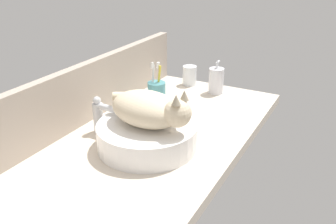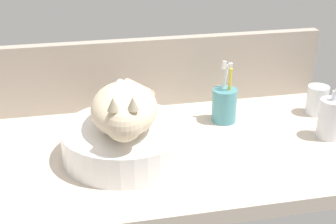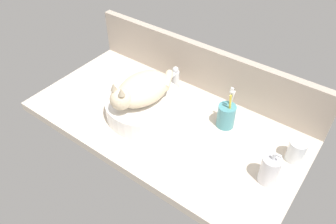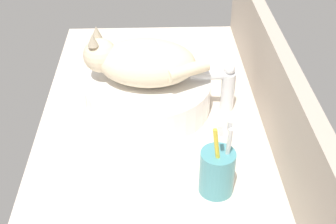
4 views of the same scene
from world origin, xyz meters
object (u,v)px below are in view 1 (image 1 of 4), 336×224
Objects in this scene: faucet at (100,114)px; cat at (150,109)px; sink_basin at (147,136)px; water_glass at (190,77)px; soap_dispenser at (216,81)px; toothbrush_cup at (157,94)px.

cat is at bearing -93.55° from faucet.
water_glass is at bearing 12.50° from sink_basin.
soap_dispenser is 30.51cm from toothbrush_cup.
cat is 64.63cm from water_glass.
faucet is at bearing 174.12° from water_glass.
cat is at bearing -166.32° from water_glass.
soap_dispenser is at bearing -31.94° from toothbrush_cup.
sink_basin is at bearing 86.35° from cat.
water_glass is at bearing 13.68° from cat.
toothbrush_cup is at bearing 26.66° from cat.
soap_dispenser is 0.79× the size of toothbrush_cup.
faucet is (1.32, 21.35, -6.85)cm from cat.
cat is 1.71× the size of toothbrush_cup.
toothbrush_cup reaches higher than sink_basin.
water_glass is at bearing -5.88° from faucet.
toothbrush_cup is (30.58, -5.33, -1.88)cm from faucet.
cat is at bearing 179.88° from soap_dispenser.
cat reaches higher than faucet.
toothbrush_cup reaches higher than faucet.
soap_dispenser is 1.61× the size of water_glass.
soap_dispenser is at bearing -1.48° from sink_basin.
soap_dispenser is 15.90cm from water_glass.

